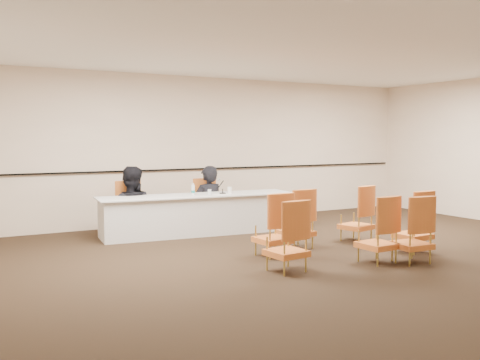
% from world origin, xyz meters
% --- Properties ---
extents(floor, '(10.00, 10.00, 0.00)m').
position_xyz_m(floor, '(0.00, 0.00, 0.00)').
color(floor, black).
rests_on(floor, ground).
extents(ceiling, '(10.00, 10.00, 0.00)m').
position_xyz_m(ceiling, '(0.00, 0.00, 3.00)').
color(ceiling, white).
rests_on(ceiling, ground).
extents(wall_back, '(10.00, 0.04, 3.00)m').
position_xyz_m(wall_back, '(0.00, 4.00, 1.50)').
color(wall_back, '#F9E2C3').
rests_on(wall_back, ground).
extents(wall_rail, '(9.80, 0.04, 0.03)m').
position_xyz_m(wall_rail, '(0.00, 3.96, 1.10)').
color(wall_rail, black).
rests_on(wall_rail, wall_back).
extents(panel_table, '(3.64, 1.17, 0.72)m').
position_xyz_m(panel_table, '(-0.92, 2.64, 0.36)').
color(panel_table, silver).
rests_on(panel_table, ground).
extents(panelist_main, '(0.66, 0.46, 1.74)m').
position_xyz_m(panelist_main, '(-0.48, 3.14, 0.34)').
color(panelist_main, black).
rests_on(panelist_main, ground).
extents(panelist_main_chair, '(0.55, 0.55, 0.95)m').
position_xyz_m(panelist_main_chair, '(-0.48, 3.14, 0.47)').
color(panelist_main_chair, '#BE7822').
rests_on(panelist_main_chair, ground).
extents(panelist_second, '(1.08, 0.99, 1.79)m').
position_xyz_m(panelist_second, '(-1.98, 3.29, 0.33)').
color(panelist_second, black).
rests_on(panelist_second, ground).
extents(panelist_second_chair, '(0.55, 0.55, 0.95)m').
position_xyz_m(panelist_second_chair, '(-1.98, 3.29, 0.47)').
color(panelist_second_chair, '#BE7822').
rests_on(panelist_second_chair, ground).
extents(papers, '(0.30, 0.22, 0.00)m').
position_xyz_m(papers, '(-0.53, 2.50, 0.72)').
color(papers, white).
rests_on(papers, panel_table).
extents(microphone, '(0.10, 0.20, 0.28)m').
position_xyz_m(microphone, '(-0.46, 2.55, 0.86)').
color(microphone, black).
rests_on(microphone, panel_table).
extents(water_bottle, '(0.09, 0.09, 0.21)m').
position_xyz_m(water_bottle, '(-1.01, 2.65, 0.82)').
color(water_bottle, teal).
rests_on(water_bottle, panel_table).
extents(drinking_glass, '(0.08, 0.08, 0.10)m').
position_xyz_m(drinking_glass, '(-0.74, 2.54, 0.77)').
color(drinking_glass, silver).
rests_on(drinking_glass, panel_table).
extents(coffee_cup, '(0.10, 0.10, 0.13)m').
position_xyz_m(coffee_cup, '(-0.34, 2.52, 0.78)').
color(coffee_cup, white).
rests_on(coffee_cup, panel_table).
extents(aud_chair_front_left, '(0.53, 0.53, 0.95)m').
position_xyz_m(aud_chair_front_left, '(-0.72, 0.43, 0.47)').
color(aud_chair_front_left, '#BE7822').
rests_on(aud_chair_front_left, ground).
extents(aud_chair_front_mid, '(0.53, 0.53, 0.95)m').
position_xyz_m(aud_chair_front_mid, '(-0.08, 0.74, 0.47)').
color(aud_chair_front_mid, '#BE7822').
rests_on(aud_chair_front_mid, ground).
extents(aud_chair_front_right, '(0.60, 0.60, 0.95)m').
position_xyz_m(aud_chair_front_right, '(1.15, 0.73, 0.47)').
color(aud_chair_front_right, '#BE7822').
rests_on(aud_chair_front_right, ground).
extents(aud_chair_back_left, '(0.55, 0.55, 0.95)m').
position_xyz_m(aud_chair_back_left, '(-1.04, -0.41, 0.47)').
color(aud_chair_back_left, '#BE7822').
rests_on(aud_chair_back_left, ground).
extents(aud_chair_back_mid, '(0.53, 0.53, 0.95)m').
position_xyz_m(aud_chair_back_mid, '(0.35, -0.61, 0.47)').
color(aud_chair_back_mid, '#BE7822').
rests_on(aud_chair_back_mid, ground).
extents(aud_chair_back_right, '(0.53, 0.53, 0.95)m').
position_xyz_m(aud_chair_back_right, '(1.33, -0.34, 0.47)').
color(aud_chair_back_right, '#BE7822').
rests_on(aud_chair_back_right, ground).
extents(aud_chair_extra, '(0.54, 0.54, 0.95)m').
position_xyz_m(aud_chair_extra, '(0.77, -0.84, 0.47)').
color(aud_chair_extra, '#BE7822').
rests_on(aud_chair_extra, ground).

